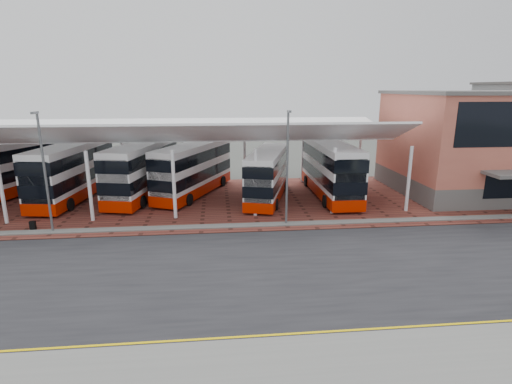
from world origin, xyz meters
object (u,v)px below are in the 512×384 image
(terminal, at_px, (498,142))
(bus_2, at_px, (143,170))
(bus_1, at_px, (73,172))
(bus_3, at_px, (194,169))
(bus_4, at_px, (268,175))
(bus_5, at_px, (330,170))

(terminal, relative_size, bus_2, 1.55)
(bus_1, relative_size, bus_2, 1.00)
(bus_1, xyz_separation_m, bus_3, (10.37, 0.50, -0.10))
(terminal, bearing_deg, bus_2, 177.91)
(terminal, xyz_separation_m, bus_4, (-21.43, -0.73, -2.49))
(bus_2, bearing_deg, terminal, 10.14)
(bus_4, relative_size, bus_5, 0.91)
(bus_3, distance_m, bus_4, 6.86)
(bus_2, distance_m, bus_3, 4.47)
(bus_1, distance_m, bus_2, 5.91)
(terminal, xyz_separation_m, bus_5, (-15.79, -0.29, -2.22))
(bus_1, height_order, bus_5, bus_1)
(bus_2, bearing_deg, bus_4, 2.33)
(bus_3, bearing_deg, bus_5, 15.63)
(bus_4, height_order, bus_5, bus_5)
(bus_3, distance_m, bus_5, 12.26)
(bus_1, relative_size, bus_5, 1.02)
(bus_1, height_order, bus_4, bus_1)
(terminal, height_order, bus_3, terminal)
(bus_2, height_order, bus_4, bus_2)
(terminal, distance_m, bus_4, 21.58)
(bus_1, height_order, bus_2, bus_1)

